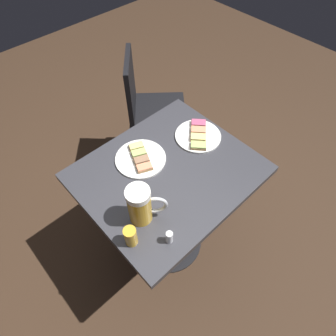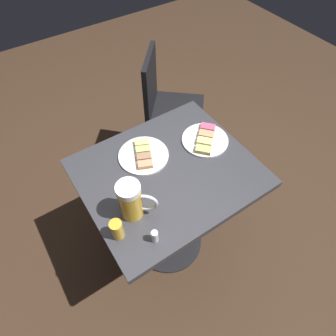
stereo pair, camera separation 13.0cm
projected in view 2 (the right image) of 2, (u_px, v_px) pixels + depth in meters
ground_plane at (168, 240)px, 1.93m from camera, size 6.00×6.00×0.00m
cafe_table at (168, 192)px, 1.46m from camera, size 0.67×0.78×0.77m
plate_near at (143, 155)px, 1.37m from camera, size 0.24×0.24×0.03m
plate_far at (205, 139)px, 1.43m from camera, size 0.23×0.23×0.03m
beer_mug at (131, 200)px, 1.11m from camera, size 0.12×0.14×0.19m
beer_glass_small at (117, 230)px, 1.09m from camera, size 0.05×0.05×0.09m
salt_shaker at (155, 236)px, 1.09m from camera, size 0.03×0.03×0.06m
cafe_chair at (166, 105)px, 1.99m from camera, size 0.54×0.54×0.88m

